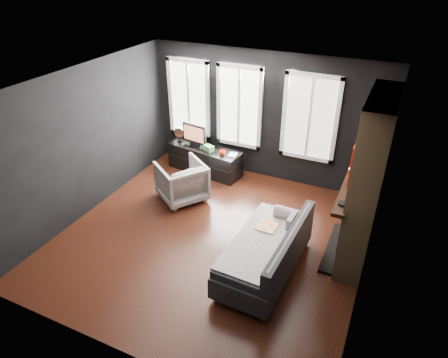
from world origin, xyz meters
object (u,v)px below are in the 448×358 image
at_px(sofa, 265,248).
at_px(book, 229,150).
at_px(mug, 222,152).
at_px(mantel_vase, 354,169).
at_px(monitor, 194,133).
at_px(media_console, 205,160).
at_px(armchair, 181,179).

height_order(sofa, book, sofa).
height_order(mug, mantel_vase, mantel_vase).
bearing_deg(monitor, sofa, -34.79).
bearing_deg(book, mug, -151.93).
relative_size(sofa, mug, 15.93).
relative_size(book, mantel_vase, 1.24).
xyz_separation_m(mug, mantel_vase, (2.76, -0.91, 0.68)).
distance_m(monitor, mug, 0.81).
relative_size(sofa, media_console, 1.18).
relative_size(mug, mantel_vase, 0.68).
distance_m(sofa, media_console, 3.38).
bearing_deg(media_console, mug, -8.01).
height_order(sofa, monitor, monitor).
relative_size(armchair, media_console, 0.52).
bearing_deg(sofa, mug, 130.41).
bearing_deg(mug, sofa, -52.13).
distance_m(sofa, monitor, 3.63).
distance_m(sofa, mug, 2.96).
relative_size(monitor, book, 2.70).
bearing_deg(mantel_vase, sofa, -123.77).
height_order(armchair, book, armchair).
bearing_deg(mantel_vase, mug, 161.75).
relative_size(media_console, monitor, 2.73).
bearing_deg(armchair, media_console, -139.85).
xyz_separation_m(monitor, mantel_vase, (3.53, -1.10, 0.46)).
height_order(media_console, mug, mug).
height_order(sofa, mantel_vase, mantel_vase).
xyz_separation_m(sofa, armchair, (-2.20, 1.27, 0.01)).
xyz_separation_m(media_console, book, (0.62, -0.07, 0.40)).
height_order(armchair, monitor, monitor).
bearing_deg(monitor, mantel_vase, -7.74).
xyz_separation_m(sofa, mantel_vase, (0.95, 1.42, 0.89)).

